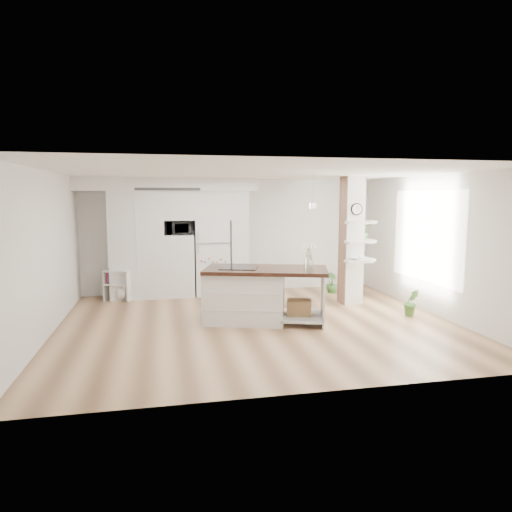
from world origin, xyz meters
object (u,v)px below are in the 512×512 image
at_px(refrigerator, 212,257).
at_px(kitchen_island, 252,294).
at_px(bookshelf, 119,287).
at_px(floor_plant_a, 411,302).

height_order(refrigerator, kitchen_island, refrigerator).
bearing_deg(kitchen_island, bookshelf, 155.66).
bearing_deg(refrigerator, floor_plant_a, -38.00).
distance_m(refrigerator, floor_plant_a, 4.51).
distance_m(kitchen_island, floor_plant_a, 3.09).
bearing_deg(kitchen_island, refrigerator, 117.74).
bearing_deg(refrigerator, bookshelf, -173.42).
relative_size(refrigerator, bookshelf, 2.58).
distance_m(bookshelf, floor_plant_a, 6.14).
distance_m(kitchen_island, bookshelf, 3.40).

